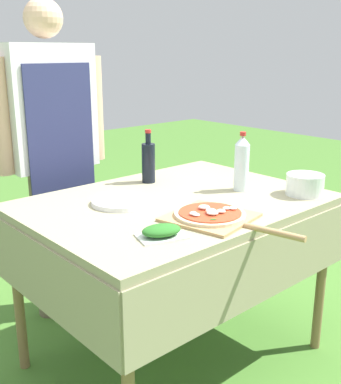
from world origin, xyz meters
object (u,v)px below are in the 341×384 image
at_px(water_bottle, 242,163).
at_px(herb_container, 161,231).
at_px(prep_table, 175,218).
at_px(mixing_tub, 305,185).
at_px(person_cook, 52,139).
at_px(pizza_on_peel, 213,216).
at_px(oil_bottle, 148,162).
at_px(plate_stack, 121,202).

bearing_deg(water_bottle, herb_container, -163.09).
distance_m(prep_table, mixing_tub, 0.61).
xyz_separation_m(prep_table, herb_container, (-0.34, -0.30, 0.11)).
bearing_deg(herb_container, water_bottle, 16.91).
distance_m(herb_container, mixing_tub, 0.83).
relative_size(person_cook, pizza_on_peel, 2.99).
xyz_separation_m(oil_bottle, herb_container, (-0.44, -0.60, -0.08)).
bearing_deg(mixing_tub, oil_bottle, 121.43).
height_order(pizza_on_peel, oil_bottle, oil_bottle).
distance_m(oil_bottle, herb_container, 0.75).
relative_size(person_cook, plate_stack, 6.67).
bearing_deg(water_bottle, plate_stack, 159.48).
distance_m(oil_bottle, plate_stack, 0.38).
distance_m(mixing_tub, plate_stack, 0.84).
distance_m(person_cook, mixing_tub, 1.30).
height_order(oil_bottle, mixing_tub, oil_bottle).
distance_m(water_bottle, herb_container, 0.71).
distance_m(pizza_on_peel, mixing_tub, 0.56).
bearing_deg(herb_container, oil_bottle, 54.20).
distance_m(oil_bottle, water_bottle, 0.46).
relative_size(pizza_on_peel, water_bottle, 2.04).
height_order(prep_table, mixing_tub, mixing_tub).
bearing_deg(prep_table, water_bottle, -15.89).
height_order(person_cook, plate_stack, person_cook).
bearing_deg(plate_stack, herb_container, -106.51).
relative_size(herb_container, plate_stack, 0.78).
bearing_deg(plate_stack, water_bottle, -20.52).
xyz_separation_m(water_bottle, herb_container, (-0.67, -0.20, -0.11)).
xyz_separation_m(herb_container, plate_stack, (0.12, 0.41, -0.01)).
height_order(mixing_tub, plate_stack, mixing_tub).
bearing_deg(oil_bottle, mixing_tub, -58.57).
distance_m(person_cook, pizza_on_peel, 1.08).
xyz_separation_m(pizza_on_peel, mixing_tub, (0.56, -0.05, 0.03)).
height_order(person_cook, herb_container, person_cook).
height_order(prep_table, water_bottle, water_bottle).
relative_size(prep_table, pizza_on_peel, 2.31).
relative_size(oil_bottle, mixing_tub, 1.55).
height_order(prep_table, pizza_on_peel, pizza_on_peel).
height_order(oil_bottle, plate_stack, oil_bottle).
xyz_separation_m(water_bottle, mixing_tub, (0.16, -0.24, -0.08)).
xyz_separation_m(prep_table, mixing_tub, (0.49, -0.34, 0.13)).
height_order(person_cook, mixing_tub, person_cook).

